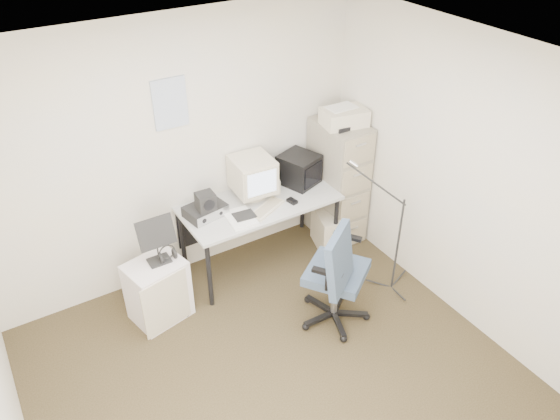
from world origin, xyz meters
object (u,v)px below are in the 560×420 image
desk (260,233)px  side_cart (158,291)px  office_chair (337,270)px  filing_cabinet (338,181)px

desk → side_cart: desk is taller
office_chair → side_cart: bearing=112.2°
filing_cabinet → side_cart: (-2.10, -0.22, -0.36)m
office_chair → side_cart: (-1.31, 0.84, -0.26)m
filing_cabinet → office_chair: filing_cabinet is taller
filing_cabinet → desk: size_ratio=0.87×
desk → office_chair: office_chair is taller
filing_cabinet → desk: filing_cabinet is taller
side_cart → desk: bearing=-3.2°
filing_cabinet → desk: bearing=-178.2°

